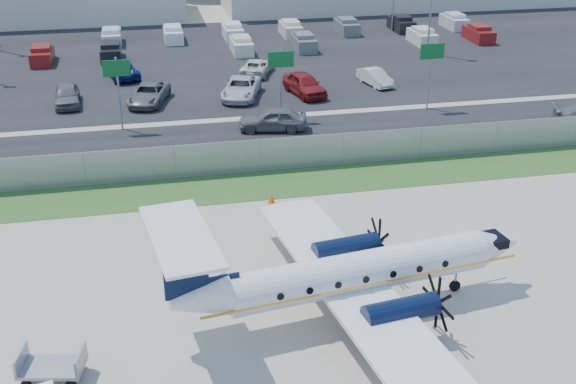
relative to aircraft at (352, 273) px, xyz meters
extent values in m
plane|color=#B1A695|center=(-1.14, 1.11, -1.87)|extent=(170.00, 170.00, 0.00)
cube|color=#2D561E|center=(-1.14, 13.11, -1.86)|extent=(170.00, 4.00, 0.02)
cube|color=black|center=(-1.14, 20.11, -1.86)|extent=(170.00, 8.00, 0.02)
cube|color=black|center=(-1.14, 41.11, -1.86)|extent=(170.00, 32.00, 0.02)
cube|color=gray|center=(-1.14, 15.11, -0.87)|extent=(120.00, 0.02, 1.90)
cube|color=gray|center=(-1.14, 15.11, 0.11)|extent=(120.00, 0.06, 0.06)
cube|color=gray|center=(-1.14, 15.11, -1.82)|extent=(120.00, 0.06, 0.06)
cylinder|color=gray|center=(-9.14, 24.11, 0.63)|extent=(0.14, 0.14, 5.00)
cube|color=#0C5923|center=(-9.14, 23.96, 2.43)|extent=(1.80, 0.08, 1.10)
cylinder|color=gray|center=(1.86, 24.11, 0.63)|extent=(0.14, 0.14, 5.00)
cube|color=#0C5923|center=(1.86, 23.96, 2.43)|extent=(1.80, 0.08, 1.10)
cylinder|color=gray|center=(12.86, 24.11, 0.63)|extent=(0.14, 0.14, 5.00)
cube|color=#0C5923|center=(12.86, 23.96, 2.43)|extent=(1.80, 0.08, 1.10)
cylinder|color=gray|center=(18.86, 39.11, 2.63)|extent=(0.18, 0.18, 9.00)
cylinder|color=white|center=(0.34, 0.05, 0.00)|extent=(11.01, 3.14, 1.65)
cone|color=white|center=(6.68, 0.93, 0.00)|extent=(2.12, 1.90, 1.65)
cone|color=white|center=(-6.17, -0.86, 0.17)|extent=(2.47, 1.95, 1.65)
cube|color=black|center=(6.51, 0.90, 0.30)|extent=(0.93, 1.23, 0.39)
cube|color=white|center=(-0.09, -0.01, -0.48)|extent=(4.87, 15.56, 0.19)
cylinder|color=black|center=(1.21, -2.38, -0.35)|extent=(3.06, 1.36, 0.96)
cylinder|color=black|center=(0.51, 2.62, -0.35)|extent=(3.06, 1.36, 0.96)
cube|color=black|center=(-6.60, -0.92, 1.65)|extent=(1.66, 0.38, 2.52)
cube|color=white|center=(-6.68, -0.93, 2.92)|extent=(2.81, 5.63, 0.12)
cylinder|color=gray|center=(4.83, 0.67, -1.31)|extent=(0.10, 0.10, 1.13)
cylinder|color=black|center=(4.83, 0.67, -1.63)|extent=(0.50, 0.22, 0.49)
cylinder|color=black|center=(0.26, -2.51, -1.59)|extent=(0.60, 0.42, 0.56)
cylinder|color=black|center=(-0.43, 2.49, -1.59)|extent=(0.60, 0.42, 0.56)
cube|color=gray|center=(-11.55, -1.80, -1.37)|extent=(2.46, 1.77, 0.13)
cube|color=gray|center=(-12.58, -1.58, -1.04)|extent=(0.37, 1.32, 0.67)
cube|color=gray|center=(-10.51, -2.02, -1.04)|extent=(0.37, 1.32, 0.67)
cylinder|color=black|center=(-12.18, -1.04, -1.67)|extent=(0.42, 0.21, 0.40)
cylinder|color=black|center=(-10.66, -1.37, -1.67)|extent=(0.42, 0.21, 0.40)
cone|color=#FC5607|center=(3.73, 0.09, -1.57)|extent=(0.41, 0.41, 0.61)
cube|color=#FC5607|center=(3.73, 0.09, -1.86)|extent=(0.43, 0.43, 0.03)
cone|color=#FC5607|center=(-1.30, 10.71, -1.60)|extent=(0.37, 0.37, 0.55)
cube|color=#FC5607|center=(-1.30, 10.71, -1.86)|extent=(0.39, 0.39, 0.03)
imported|color=#595B5E|center=(0.86, 21.84, -1.87)|extent=(4.88, 2.67, 1.57)
imported|color=#595B5E|center=(-13.14, 30.33, -1.87)|extent=(2.06, 4.60, 1.54)
imported|color=#595B5E|center=(-7.16, 29.54, -1.87)|extent=(3.73, 5.59, 1.43)
imported|color=silver|center=(-0.16, 29.50, -1.87)|extent=(4.04, 5.91, 1.50)
imported|color=maroon|center=(4.76, 29.21, -1.87)|extent=(3.02, 5.25, 1.68)
imported|color=beige|center=(10.97, 30.61, -1.87)|extent=(2.20, 4.12, 1.29)
imported|color=navy|center=(-9.10, 36.79, -1.87)|extent=(3.15, 5.07, 1.31)
imported|color=beige|center=(2.08, 35.76, -1.87)|extent=(3.74, 5.16, 1.30)
camera|label=1|loc=(-7.52, -23.60, 15.12)|focal=45.00mm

